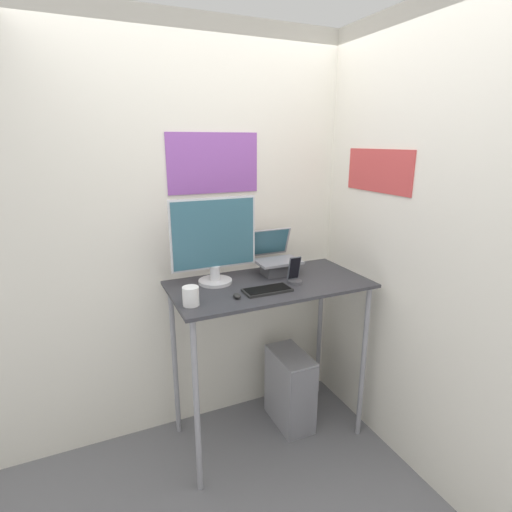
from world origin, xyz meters
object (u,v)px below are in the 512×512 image
monitor (214,243)px  computer_tower (290,389)px  keyboard (267,290)px  cell_phone (295,276)px  mouse (237,296)px  laptop (276,262)px

monitor → computer_tower: bearing=-11.9°
monitor → keyboard: bearing=-48.6°
keyboard → cell_phone: size_ratio=1.67×
keyboard → cell_phone: bearing=15.3°
monitor → mouse: size_ratio=8.35×
monitor → keyboard: 0.42m
mouse → cell_phone: bearing=11.4°
laptop → keyboard: bearing=-125.7°
keyboard → mouse: 0.20m
cell_phone → monitor: bearing=155.4°
keyboard → cell_phone: (0.21, 0.06, 0.04)m
laptop → mouse: bearing=-142.9°
laptop → keyboard: 0.34m
mouse → keyboard: bearing=7.1°
monitor → cell_phone: bearing=-24.6°
keyboard → mouse: mouse is taller
computer_tower → laptop: bearing=117.6°
laptop → keyboard: size_ratio=1.02×
keyboard → mouse: size_ratio=4.43×
monitor → computer_tower: 1.17m
cell_phone → laptop: bearing=94.2°
mouse → computer_tower: 0.96m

